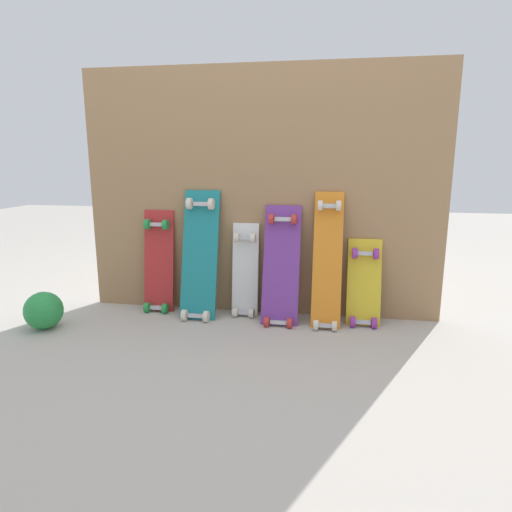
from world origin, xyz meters
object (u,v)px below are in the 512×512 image
at_px(skateboard_red, 158,266).
at_px(skateboard_orange, 327,265).
at_px(skateboard_yellow, 364,288).
at_px(rubber_ball, 44,310).
at_px(skateboard_teal, 199,260).
at_px(skateboard_white, 245,275).
at_px(skateboard_purple, 281,271).

distance_m(skateboard_red, skateboard_orange, 1.08).
bearing_deg(skateboard_yellow, rubber_ball, -167.69).
xyz_separation_m(skateboard_teal, rubber_ball, (-0.83, -0.37, -0.25)).
xyz_separation_m(skateboard_red, skateboard_teal, (0.29, -0.06, 0.07)).
distance_m(skateboard_teal, skateboard_orange, 0.78).
xyz_separation_m(skateboard_white, skateboard_yellow, (0.73, -0.03, -0.04)).
relative_size(skateboard_teal, skateboard_yellow, 1.48).
relative_size(skateboard_red, rubber_ball, 3.26).
distance_m(skateboard_teal, rubber_ball, 0.95).
bearing_deg(skateboard_orange, skateboard_teal, 179.16).
bearing_deg(rubber_ball, skateboard_orange, 12.59).
relative_size(skateboard_yellow, rubber_ball, 2.60).
relative_size(skateboard_red, skateboard_teal, 0.84).
xyz_separation_m(skateboard_red, skateboard_white, (0.57, 0.01, -0.04)).
bearing_deg(skateboard_orange, skateboard_white, 171.64).
height_order(skateboard_white, rubber_ball, skateboard_white).
bearing_deg(skateboard_purple, rubber_ball, -164.82).
relative_size(skateboard_white, rubber_ball, 2.96).
distance_m(skateboard_red, rubber_ball, 0.71).
height_order(skateboard_purple, skateboard_orange, skateboard_orange).
height_order(skateboard_red, skateboard_teal, skateboard_teal).
height_order(skateboard_red, skateboard_yellow, skateboard_red).
distance_m(skateboard_white, skateboard_orange, 0.52).
xyz_separation_m(skateboard_teal, skateboard_orange, (0.78, -0.01, -0.00)).
distance_m(skateboard_teal, skateboard_purple, 0.51).
relative_size(skateboard_teal, skateboard_white, 1.30).
bearing_deg(skateboard_white, rubber_ball, -158.55).
xyz_separation_m(skateboard_white, skateboard_purple, (0.23, -0.07, 0.06)).
bearing_deg(skateboard_teal, skateboard_orange, -0.84).
xyz_separation_m(skateboard_teal, skateboard_yellow, (1.00, 0.03, -0.14)).
relative_size(skateboard_orange, rubber_ball, 3.89).
distance_m(skateboard_white, skateboard_purple, 0.25).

